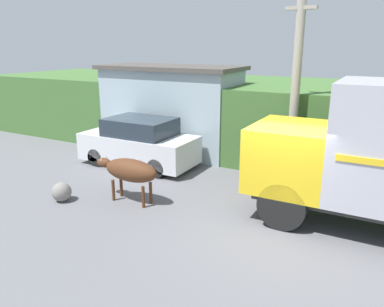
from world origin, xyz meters
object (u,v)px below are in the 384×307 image
(parked_suv, at_px, (139,143))
(roadside_rock, at_px, (62,192))
(pedestrian_on_hill, at_px, (249,153))
(brown_cow, at_px, (129,170))
(utility_pole, at_px, (296,85))

(parked_suv, distance_m, roadside_rock, 3.81)
(pedestrian_on_hill, bearing_deg, brown_cow, 30.42)
(pedestrian_on_hill, bearing_deg, parked_suv, -17.59)
(parked_suv, relative_size, roadside_rock, 7.76)
(brown_cow, height_order, roadside_rock, brown_cow)
(brown_cow, distance_m, roadside_rock, 2.08)
(utility_pole, bearing_deg, brown_cow, -133.55)
(parked_suv, bearing_deg, roadside_rock, -88.36)
(parked_suv, distance_m, utility_pole, 5.87)
(pedestrian_on_hill, relative_size, utility_pole, 0.26)
(brown_cow, xyz_separation_m, parked_suv, (-1.77, 2.84, -0.08))
(parked_suv, bearing_deg, utility_pole, 11.01)
(utility_pole, bearing_deg, parked_suv, -170.36)
(parked_suv, xyz_separation_m, pedestrian_on_hill, (4.05, 0.59, 0.02))
(brown_cow, xyz_separation_m, roadside_rock, (-1.75, -0.92, -0.65))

